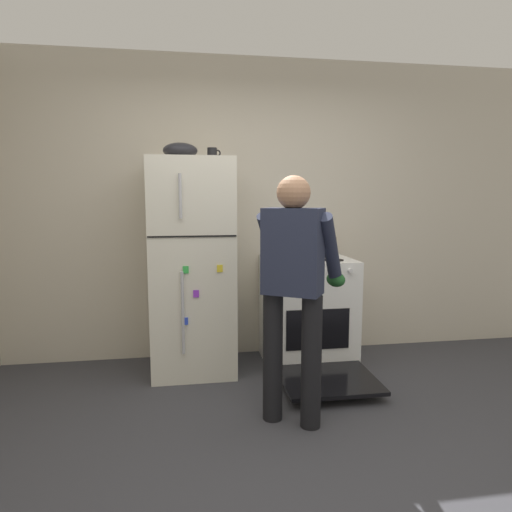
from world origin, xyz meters
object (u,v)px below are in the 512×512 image
person_cook (294,279)px  red_pot (292,252)px  refrigerator (192,267)px  pepper_mill (334,246)px  mixing_bowl (180,151)px  coffee_mug (212,154)px  stove_range (308,312)px

person_cook → red_pot: 0.99m
refrigerator → red_pot: 0.85m
pepper_mill → refrigerator: bearing=-171.2°
pepper_mill → mixing_bowl: size_ratio=0.57×
red_pot → mixing_bowl: 1.24m
person_cook → coffee_mug: (-0.44, 1.07, 0.87)m
person_cook → pepper_mill: person_cook is taller
coffee_mug → pepper_mill: coffee_mug is taller
coffee_mug → mixing_bowl: bearing=-169.2°
stove_range → coffee_mug: size_ratio=11.06×
coffee_mug → refrigerator: bearing=-164.6°
stove_range → person_cook: (-0.38, -1.00, 0.49)m
person_cook → mixing_bowl: 1.52m
coffee_mug → person_cook: bearing=-67.5°
red_pot → coffee_mug: size_ratio=2.91×
refrigerator → mixing_bowl: size_ratio=6.40×
stove_range → person_cook: size_ratio=0.77×
coffee_mug → pepper_mill: bearing=7.6°
red_pot → coffee_mug: coffee_mug is taller
red_pot → pepper_mill: 0.52m
red_pot → coffee_mug: bearing=171.4°
coffee_mug → mixing_bowl: 0.27m
mixing_bowl → red_pot: bearing=-3.1°
coffee_mug → pepper_mill: size_ratio=0.71×
refrigerator → pepper_mill: (1.30, 0.20, 0.13)m
coffee_mug → pepper_mill: (1.12, 0.15, -0.80)m
refrigerator → stove_range: bearing=-1.0°
person_cook → mixing_bowl: size_ratio=5.76×
refrigerator → person_cook: size_ratio=1.11×
person_cook → mixing_bowl: bearing=124.7°
refrigerator → mixing_bowl: mixing_bowl is taller
refrigerator → coffee_mug: (0.18, 0.05, 0.94)m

